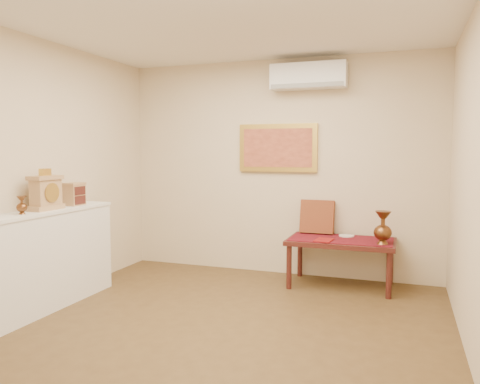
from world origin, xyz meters
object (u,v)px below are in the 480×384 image
at_px(low_table, 341,245).
at_px(display_ledge, 33,263).
at_px(wooden_chest, 74,194).
at_px(brass_urn_tall, 383,224).
at_px(mantel_clock, 46,192).

bearing_deg(low_table, display_ledge, -144.90).
height_order(wooden_chest, low_table, wooden_chest).
bearing_deg(brass_urn_tall, low_table, 161.12).
relative_size(display_ledge, wooden_chest, 8.28).
xyz_separation_m(mantel_clock, wooden_chest, (-0.00, 0.42, -0.05)).
bearing_deg(wooden_chest, low_table, 25.55).
height_order(display_ledge, wooden_chest, wooden_chest).
relative_size(brass_urn_tall, mantel_clock, 1.06).
distance_m(display_ledge, wooden_chest, 0.86).
relative_size(display_ledge, mantel_clock, 4.93).
bearing_deg(low_table, brass_urn_tall, -18.88).
distance_m(brass_urn_tall, low_table, 0.57).
height_order(brass_urn_tall, low_table, brass_urn_tall).
distance_m(display_ledge, mantel_clock, 0.69).
distance_m(mantel_clock, low_table, 3.22).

